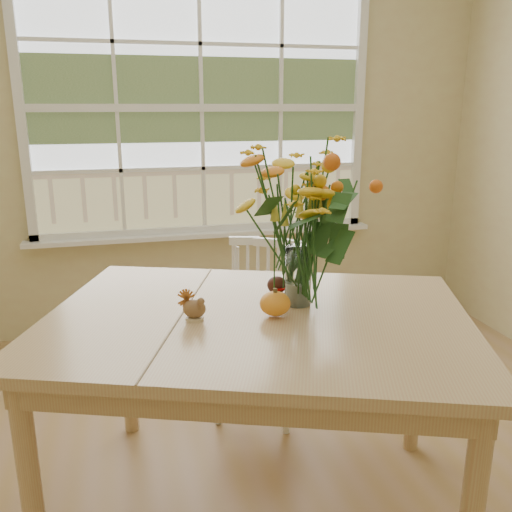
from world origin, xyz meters
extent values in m
cube|color=#CFB984|center=(0.00, 2.25, 1.35)|extent=(4.00, 0.02, 2.70)
cube|color=silver|center=(0.00, 2.23, 1.55)|extent=(2.20, 0.00, 1.60)
cube|color=white|center=(0.00, 2.18, 0.69)|extent=(2.42, 0.12, 0.03)
cube|color=tan|center=(-0.11, 0.29, 0.81)|extent=(1.83, 1.57, 0.04)
cube|color=tan|center=(-0.11, 0.29, 0.74)|extent=(1.67, 1.41, 0.10)
cylinder|color=tan|center=(-0.90, 0.10, 0.39)|extent=(0.07, 0.07, 0.79)
cylinder|color=tan|center=(-0.58, 0.96, 0.39)|extent=(0.07, 0.07, 0.79)
cylinder|color=tan|center=(0.69, 0.49, 0.39)|extent=(0.07, 0.07, 0.79)
cube|color=white|center=(0.08, 0.97, 0.42)|extent=(0.55, 0.55, 0.05)
cube|color=white|center=(0.16, 1.11, 0.65)|extent=(0.37, 0.25, 0.47)
cylinder|color=white|center=(-0.13, 0.93, 0.20)|extent=(0.03, 0.03, 0.40)
cylinder|color=white|center=(0.02, 1.18, 0.20)|extent=(0.03, 0.03, 0.40)
cylinder|color=white|center=(0.14, 0.76, 0.20)|extent=(0.03, 0.03, 0.40)
cylinder|color=white|center=(0.29, 1.02, 0.20)|extent=(0.03, 0.03, 0.40)
cylinder|color=white|center=(0.07, 0.37, 0.94)|extent=(0.10, 0.10, 0.23)
ellipsoid|color=orange|center=(-0.05, 0.27, 0.87)|extent=(0.11, 0.11, 0.09)
cylinder|color=#CCB78C|center=(-0.33, 0.31, 0.83)|extent=(0.07, 0.07, 0.01)
ellipsoid|color=brown|center=(-0.33, 0.31, 0.87)|extent=(0.10, 0.08, 0.07)
ellipsoid|color=#38160F|center=(0.03, 0.50, 0.86)|extent=(0.08, 0.08, 0.07)
camera|label=1|loc=(-0.56, -1.50, 1.57)|focal=38.00mm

